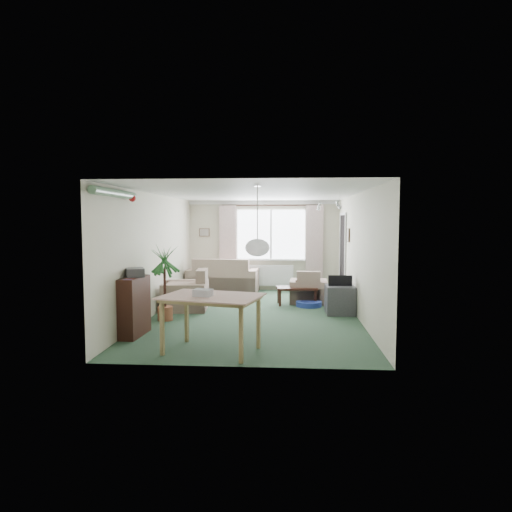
# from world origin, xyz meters

# --- Properties ---
(ground) EXTENTS (6.50, 6.50, 0.00)m
(ground) POSITION_xyz_m (0.00, 0.00, 0.00)
(ground) COLOR #2A4732
(window) EXTENTS (1.80, 0.03, 1.30)m
(window) POSITION_xyz_m (0.20, 3.23, 1.50)
(window) COLOR white
(curtain_rod) EXTENTS (2.60, 0.03, 0.03)m
(curtain_rod) POSITION_xyz_m (0.20, 3.15, 2.27)
(curtain_rod) COLOR black
(curtain_left) EXTENTS (0.45, 0.08, 2.00)m
(curtain_left) POSITION_xyz_m (-0.95, 3.13, 1.27)
(curtain_left) COLOR beige
(curtain_right) EXTENTS (0.45, 0.08, 2.00)m
(curtain_right) POSITION_xyz_m (1.35, 3.13, 1.27)
(curtain_right) COLOR beige
(radiator) EXTENTS (1.20, 0.10, 0.55)m
(radiator) POSITION_xyz_m (0.20, 3.19, 0.40)
(radiator) COLOR white
(doorway) EXTENTS (0.03, 0.95, 2.00)m
(doorway) POSITION_xyz_m (1.99, 2.20, 1.00)
(doorway) COLOR black
(pendant_lamp) EXTENTS (0.36, 0.36, 0.36)m
(pendant_lamp) POSITION_xyz_m (0.20, -2.30, 1.48)
(pendant_lamp) COLOR white
(tinsel_garland) EXTENTS (1.60, 1.60, 0.12)m
(tinsel_garland) POSITION_xyz_m (-1.92, -2.30, 2.28)
(tinsel_garland) COLOR #196626
(bauble_cluster_a) EXTENTS (0.20, 0.20, 0.20)m
(bauble_cluster_a) POSITION_xyz_m (1.30, 0.90, 2.22)
(bauble_cluster_a) COLOR silver
(bauble_cluster_b) EXTENTS (0.20, 0.20, 0.20)m
(bauble_cluster_b) POSITION_xyz_m (1.60, -0.30, 2.22)
(bauble_cluster_b) COLOR silver
(wall_picture_back) EXTENTS (0.28, 0.03, 0.22)m
(wall_picture_back) POSITION_xyz_m (-1.60, 3.23, 1.55)
(wall_picture_back) COLOR brown
(wall_picture_right) EXTENTS (0.03, 0.24, 0.30)m
(wall_picture_right) POSITION_xyz_m (1.98, 1.20, 1.55)
(wall_picture_right) COLOR brown
(sofa) EXTENTS (1.83, 1.01, 0.90)m
(sofa) POSITION_xyz_m (-1.03, 2.75, 0.45)
(sofa) COLOR beige
(sofa) RESTS_ON ground
(armchair_corner) EXTENTS (0.88, 0.83, 0.75)m
(armchair_corner) POSITION_xyz_m (1.13, 1.44, 0.37)
(armchair_corner) COLOR beige
(armchair_corner) RESTS_ON ground
(armchair_left) EXTENTS (0.97, 1.02, 0.85)m
(armchair_left) POSITION_xyz_m (-1.50, 0.43, 0.42)
(armchair_left) COLOR beige
(armchair_left) RESTS_ON ground
(coffee_table) EXTENTS (0.92, 0.58, 0.39)m
(coffee_table) POSITION_xyz_m (0.85, 1.16, 0.20)
(coffee_table) COLOR black
(coffee_table) RESTS_ON ground
(photo_frame) EXTENTS (0.12, 0.04, 0.16)m
(photo_frame) POSITION_xyz_m (0.88, 1.11, 0.47)
(photo_frame) COLOR brown
(photo_frame) RESTS_ON coffee_table
(bookshelf) EXTENTS (0.31, 0.80, 0.96)m
(bookshelf) POSITION_xyz_m (-1.84, -1.78, 0.48)
(bookshelf) COLOR black
(bookshelf) RESTS_ON ground
(hifi_box) EXTENTS (0.40, 0.43, 0.14)m
(hifi_box) POSITION_xyz_m (-1.84, -1.71, 1.03)
(hifi_box) COLOR #3E3E44
(hifi_box) RESTS_ON bookshelf
(houseplant) EXTENTS (0.66, 0.66, 1.41)m
(houseplant) POSITION_xyz_m (-1.65, -0.63, 0.71)
(houseplant) COLOR #2A6422
(houseplant) RESTS_ON ground
(dining_table) EXTENTS (1.44, 1.13, 0.79)m
(dining_table) POSITION_xyz_m (-0.44, -2.60, 0.40)
(dining_table) COLOR tan
(dining_table) RESTS_ON ground
(gift_box) EXTENTS (0.28, 0.23, 0.12)m
(gift_box) POSITION_xyz_m (-0.54, -2.66, 0.85)
(gift_box) COLOR silver
(gift_box) RESTS_ON dining_table
(tv_cube) EXTENTS (0.58, 0.63, 0.57)m
(tv_cube) POSITION_xyz_m (1.70, 0.22, 0.28)
(tv_cube) COLOR #37373C
(tv_cube) RESTS_ON ground
(pet_bed) EXTENTS (0.57, 0.57, 0.11)m
(pet_bed) POSITION_xyz_m (1.11, 0.95, 0.06)
(pet_bed) COLOR navy
(pet_bed) RESTS_ON ground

